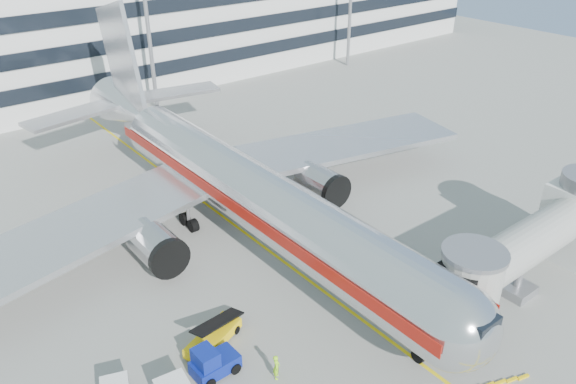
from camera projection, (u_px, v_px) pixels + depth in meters
ground at (329, 295)px, 39.46m from camera, size 180.00×180.00×0.00m
lead_in_line at (248, 235)px, 46.35m from camera, size 0.25×70.00×0.01m
main_jet at (234, 182)px, 45.53m from camera, size 50.95×48.70×16.06m
jet_bridge at (539, 239)px, 38.77m from camera, size 17.80×4.50×7.00m
terminal at (43, 36)px, 75.71m from camera, size 150.00×24.25×15.60m
belt_loader at (213, 337)px, 34.95m from camera, size 4.43×2.94×2.09m
baggage_tug at (212, 363)px, 32.60m from camera, size 2.80×1.84×2.07m
ramp_worker at (276, 367)px, 32.43m from camera, size 0.69×0.72×1.66m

